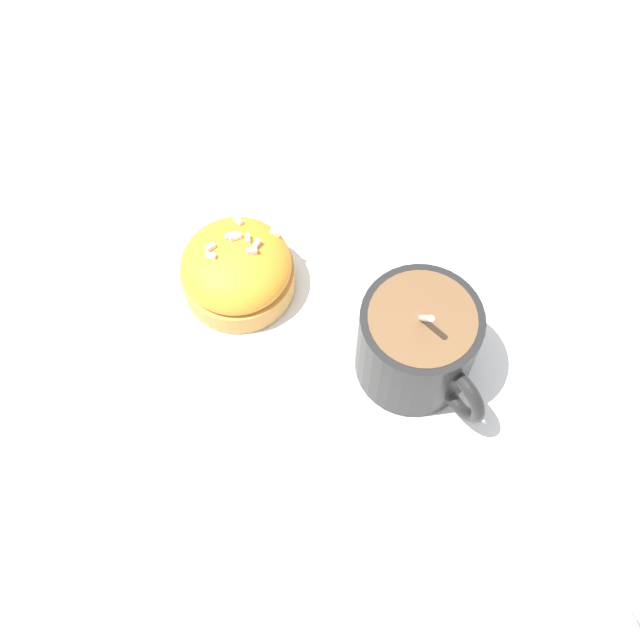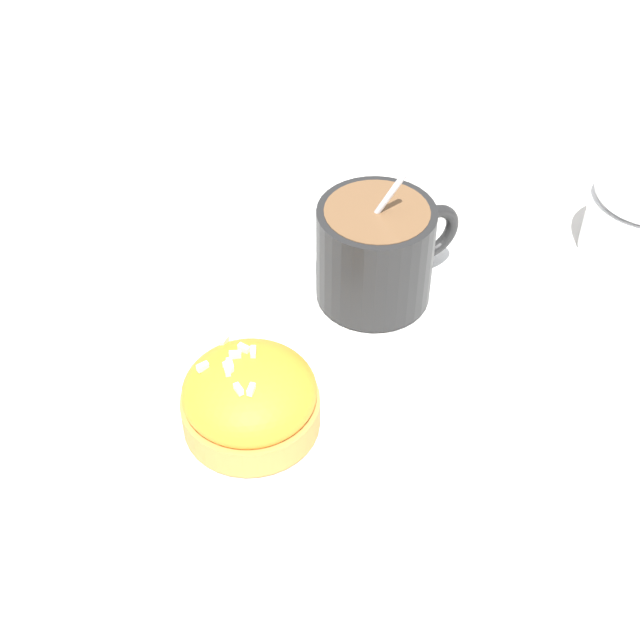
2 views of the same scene
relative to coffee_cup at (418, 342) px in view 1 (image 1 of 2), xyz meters
The scene contains 4 objects.
ground_plane 0.08m from the coffee_cup, ahead, with size 3.00×3.00×0.00m, color silver.
paper_napkin 0.08m from the coffee_cup, ahead, with size 0.37×0.36×0.00m.
coffee_cup is the anchor object (origin of this frame).
frosted_pastry 0.14m from the coffee_cup, ahead, with size 0.08×0.08×0.05m.
Camera 1 is at (-0.08, 0.23, 0.49)m, focal length 42.00 mm.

